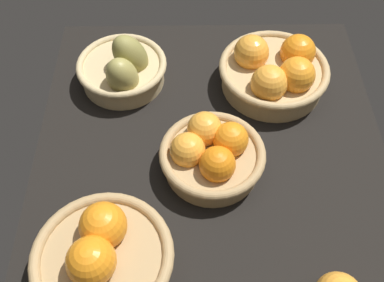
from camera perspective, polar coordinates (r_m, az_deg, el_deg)
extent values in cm
cube|color=black|center=(94.17, 2.38, -2.77)|extent=(84.00, 72.00, 3.00)
cylinder|color=tan|center=(80.76, -10.83, -14.63)|extent=(21.69, 21.69, 5.46)
torus|color=tan|center=(78.28, -11.14, -13.87)|extent=(23.68, 23.68, 2.00)
sphere|color=orange|center=(78.13, -10.99, -10.29)|extent=(8.02, 8.02, 8.02)
sphere|color=orange|center=(75.29, -12.43, -14.40)|extent=(8.02, 8.02, 8.02)
cylinder|color=tan|center=(89.95, 2.49, -2.40)|extent=(18.76, 18.76, 4.64)
torus|color=tan|center=(88.05, 2.55, -1.55)|extent=(20.64, 20.64, 1.88)
sphere|color=#F49E33|center=(89.16, 1.58, 1.52)|extent=(6.90, 6.90, 6.90)
sphere|color=#F49E33|center=(86.89, -0.55, -1.13)|extent=(6.90, 6.90, 6.90)
sphere|color=orange|center=(84.65, 3.17, -2.90)|extent=(6.90, 6.90, 6.90)
sphere|color=orange|center=(87.97, 4.83, 0.23)|extent=(6.90, 6.90, 6.90)
cylinder|color=tan|center=(105.71, 9.99, 7.88)|extent=(22.70, 22.70, 5.32)
torus|color=tan|center=(103.87, 10.19, 8.91)|extent=(24.49, 24.49, 1.79)
sphere|color=#F49E33|center=(98.15, 9.57, 7.09)|extent=(7.86, 7.86, 7.86)
sphere|color=#F49E33|center=(103.94, 7.40, 10.88)|extent=(7.86, 7.86, 7.86)
sphere|color=orange|center=(100.27, 12.89, 7.99)|extent=(7.86, 7.86, 7.86)
sphere|color=orange|center=(106.41, 13.02, 10.75)|extent=(7.86, 7.86, 7.86)
cylinder|color=tan|center=(106.48, -8.61, 8.40)|extent=(18.64, 18.64, 4.97)
torus|color=tan|center=(104.78, -8.77, 9.37)|extent=(20.22, 20.22, 1.59)
ellipsoid|color=#9E934C|center=(100.11, -8.64, 7.86)|extent=(10.67, 11.14, 11.41)
ellipsoid|color=olive|center=(103.12, -7.66, 10.52)|extent=(7.51, 11.10, 12.61)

